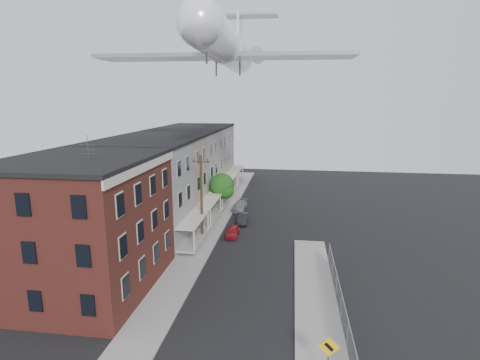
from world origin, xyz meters
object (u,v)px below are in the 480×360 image
object	(u,v)px
car_far	(240,206)
car_mid	(243,219)
car_near	(232,231)
warning_sign	(329,353)
utility_pole	(201,197)
airplane	(227,48)
street_tree	(223,187)

from	to	relation	value
car_far	car_mid	bearing A→B (deg)	-75.11
car_near	warning_sign	bearing A→B (deg)	-68.36
utility_pole	airplane	xyz separation A→B (m)	(2.30, 2.80, 14.80)
utility_pole	car_mid	size ratio (longest dim) A/B	2.60
warning_sign	utility_pole	distance (m)	22.25
warning_sign	car_mid	size ratio (longest dim) A/B	0.81
warning_sign	street_tree	world-z (taller)	street_tree
warning_sign	street_tree	xyz separation A→B (m)	(-10.87, 28.95, 1.57)
car_near	car_far	xyz separation A→B (m)	(-0.62, 9.82, 0.04)
street_tree	car_mid	world-z (taller)	street_tree
warning_sign	airplane	distance (m)	29.41
street_tree	airplane	bearing A→B (deg)	-74.52
warning_sign	car_far	world-z (taller)	warning_sign
utility_pole	car_mid	xyz separation A→B (m)	(3.45, 6.02, -4.11)
car_mid	car_far	xyz separation A→B (m)	(-1.12, 5.32, 0.01)
utility_pole	airplane	size ratio (longest dim) A/B	0.32
warning_sign	car_near	bearing A→B (deg)	111.89
car_near	car_far	bearing A→B (deg)	93.35
car_near	utility_pole	bearing A→B (deg)	-153.02
utility_pole	car_mid	world-z (taller)	utility_pole
utility_pole	car_near	world-z (taller)	utility_pole
utility_pole	car_near	distance (m)	5.29
utility_pole	car_far	xyz separation A→B (m)	(2.33, 11.33, -4.09)
car_near	car_mid	size ratio (longest dim) A/B	0.92
car_near	airplane	xyz separation A→B (m)	(-0.65, 1.28, 18.93)
street_tree	car_far	bearing A→B (deg)	35.16
street_tree	airplane	xyz separation A→B (m)	(1.97, -7.13, 16.03)
airplane	warning_sign	bearing A→B (deg)	-67.81
car_far	airplane	size ratio (longest dim) A/B	0.14
street_tree	airplane	size ratio (longest dim) A/B	0.19
warning_sign	utility_pole	bearing A→B (deg)	120.48
car_near	airplane	world-z (taller)	airplane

